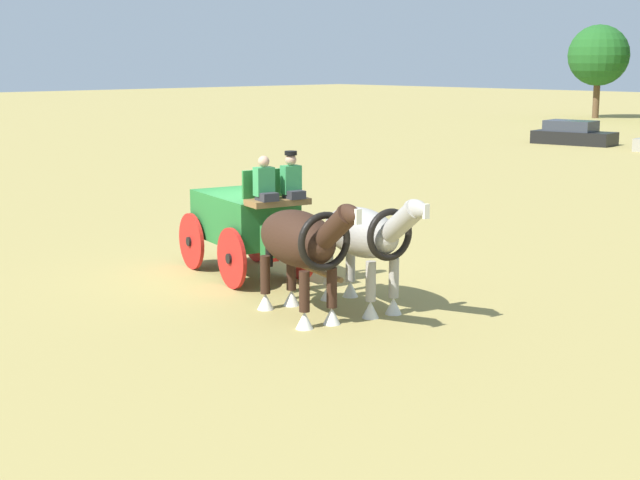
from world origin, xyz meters
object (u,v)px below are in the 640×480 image
show_wagon (248,221)px  draft_horse_near (365,236)px  parked_vehicle_a (573,134)px  draft_horse_off (301,242)px

show_wagon → draft_horse_near: size_ratio=1.81×
show_wagon → parked_vehicle_a: size_ratio=1.25×
show_wagon → draft_horse_off: 3.49m
draft_horse_off → parked_vehicle_a: bearing=114.9°
draft_horse_near → draft_horse_off: draft_horse_off is taller
draft_horse_near → parked_vehicle_a: draft_horse_near is taller
parked_vehicle_a → draft_horse_near: bearing=-63.9°
draft_horse_near → draft_horse_off: 1.30m
parked_vehicle_a → show_wagon: bearing=-69.0°
draft_horse_off → draft_horse_near: bearing=76.7°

